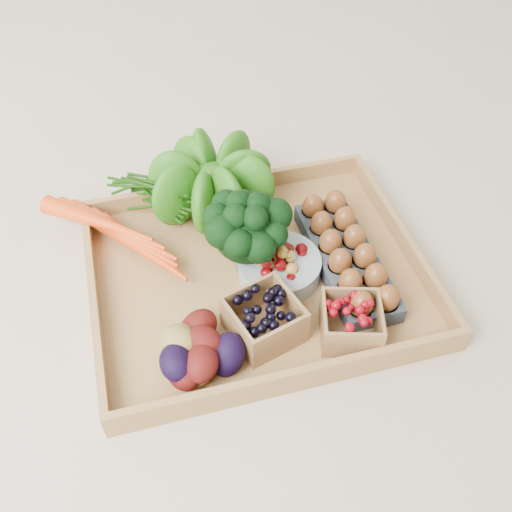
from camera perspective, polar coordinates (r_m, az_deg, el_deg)
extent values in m
plane|color=beige|center=(0.99, 0.00, -2.36)|extent=(4.00, 4.00, 0.00)
cube|color=#AC7E48|center=(0.98, 0.00, -2.08)|extent=(0.55, 0.45, 0.01)
sphere|color=#134B0B|center=(1.05, -4.73, 8.15)|extent=(0.15, 0.15, 0.15)
cylinder|color=#8C9EA5|center=(0.96, 2.35, -1.12)|extent=(0.14, 0.14, 0.04)
cube|color=#353A43|center=(0.99, 8.93, -0.41)|extent=(0.10, 0.27, 0.03)
cube|color=black|center=(0.87, 0.80, -6.34)|extent=(0.12, 0.12, 0.07)
cube|color=maroon|center=(0.89, 9.46, -6.54)|extent=(0.11, 0.11, 0.06)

